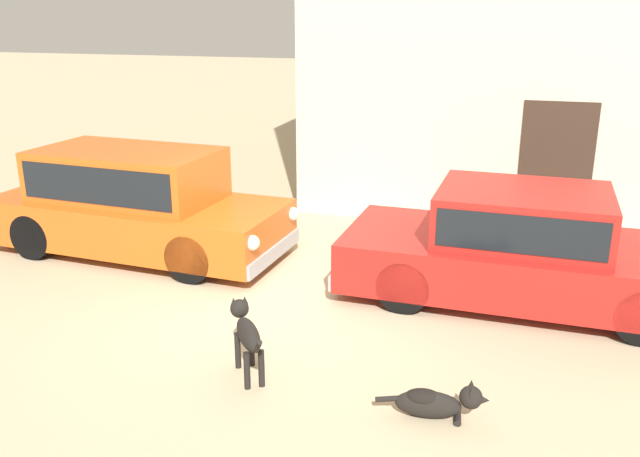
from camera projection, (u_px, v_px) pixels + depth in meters
The scene contains 5 objects.
ground_plane at pixel (287, 300), 8.32m from camera, with size 80.00×80.00×0.00m, color tan.
parked_sedan_nearest at pixel (134, 200), 9.73m from camera, with size 4.52×1.96×1.52m.
parked_sedan_second at pixel (523, 246), 8.15m from camera, with size 4.52×1.96×1.39m.
stray_dog_spotted at pixel (247, 332), 6.52m from camera, with size 0.66×0.88×0.68m.
stray_dog_tan at pixel (437, 402), 5.87m from camera, with size 0.99×0.27×0.37m.
Camera 1 is at (2.57, -7.20, 3.43)m, focal length 37.79 mm.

